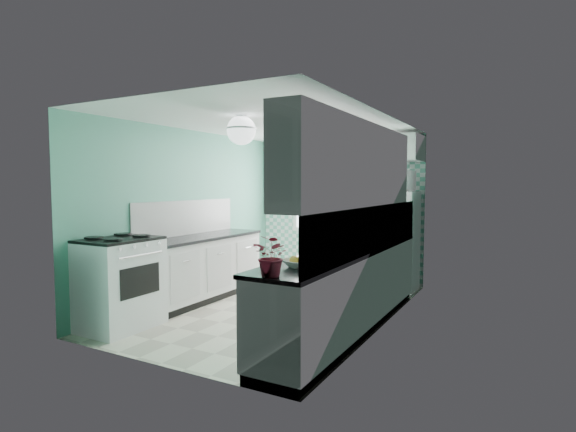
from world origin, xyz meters
The scene contains 26 objects.
floor centered at (0.00, 0.00, -0.01)m, with size 3.00×4.40×0.02m, color #ECE4CA.
ceiling centered at (0.00, 0.00, 2.51)m, with size 3.00×4.40×0.02m, color white.
wall_back centered at (0.00, 2.21, 1.25)m, with size 3.00×0.02×2.50m, color #5AAB8F.
wall_front centered at (0.00, -2.21, 1.25)m, with size 3.00×0.02×2.50m, color #5AAB8F.
wall_left centered at (-1.51, 0.00, 1.25)m, with size 0.02×4.40×2.50m, color #5AAB8F.
wall_right centered at (1.51, 0.00, 1.25)m, with size 0.02×4.40×2.50m, color #5AAB8F.
accent_wall centered at (0.00, 2.19, 1.25)m, with size 3.00×0.01×2.50m, color #6BB6A1.
window centered at (-0.35, 2.16, 1.55)m, with size 1.04×0.05×1.44m.
backsplash_right centered at (1.49, -0.40, 1.20)m, with size 0.02×3.60×0.51m, color white.
backsplash_left centered at (-1.49, -0.07, 1.20)m, with size 0.02×2.15×0.51m, color white.
upper_cabinets_right centered at (1.33, -0.60, 1.90)m, with size 0.33×3.20×0.90m, color silver.
upper_cabinet_fridge centered at (1.30, 1.83, 2.25)m, with size 0.40×0.74×0.40m, color silver.
ceiling_light centered at (0.00, -0.80, 2.32)m, with size 0.34×0.34×0.35m.
base_cabinets_right centered at (1.20, -0.40, 0.45)m, with size 0.60×3.60×0.90m, color white.
countertop_right centered at (1.19, -0.40, 0.92)m, with size 0.63×3.60×0.04m, color black.
base_cabinets_left centered at (-1.20, -0.07, 0.45)m, with size 0.60×2.15×0.90m, color white.
countertop_left centered at (-1.19, -0.07, 0.92)m, with size 0.63×2.15×0.04m, color black.
fridge centered at (1.11, 1.83, 0.79)m, with size 0.69×0.68×1.58m.
stove centered at (-1.20, -1.59, 0.55)m, with size 0.70×0.87×1.05m.
sink centered at (1.20, 0.65, 0.93)m, with size 0.55×0.46×0.53m.
rug centered at (0.03, 0.69, 0.01)m, with size 0.76×1.08×0.02m, color maroon.
dish_towel centered at (0.89, 0.50, 0.48)m, with size 0.02×0.23×0.35m, color #58B09B.
fruit_bowl centered at (1.20, -1.64, 0.98)m, with size 0.30×0.30×0.07m, color white.
potted_plant centered at (1.20, -2.12, 1.11)m, with size 0.31×0.27×0.34m, color #A91C0D.
soap_bottle centered at (1.25, 0.90, 1.04)m, with size 0.09×0.09×0.20m, color #B1BCC6.
microwave centered at (1.11, 1.83, 1.74)m, with size 0.58×0.40×0.32m, color white.
Camera 1 is at (3.03, -5.20, 1.68)m, focal length 28.00 mm.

